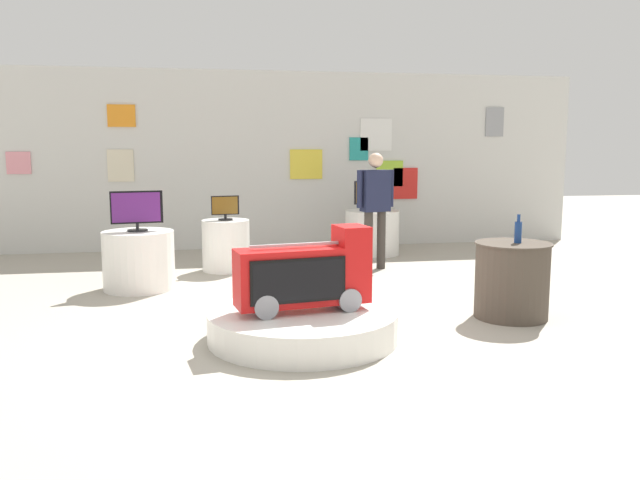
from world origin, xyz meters
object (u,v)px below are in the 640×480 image
(display_pedestal_center_rear, at_px, (139,260))
(display_pedestal_right_rear, at_px, (226,245))
(display_pedestal_left_rear, at_px, (372,232))
(tv_on_right_rear, at_px, (225,207))
(novelty_firetruck_tv, at_px, (305,277))
(shopper_browsing_near_truck, at_px, (375,202))
(side_table_round, at_px, (512,279))
(tv_on_left_rear, at_px, (373,194))
(tv_on_center_rear, at_px, (137,210))
(bottle_on_side_table, at_px, (518,231))
(main_display_pedestal, at_px, (303,325))

(display_pedestal_center_rear, distance_m, display_pedestal_right_rear, 1.46)
(display_pedestal_left_rear, xyz_separation_m, tv_on_right_rear, (-2.31, -0.96, 0.52))
(novelty_firetruck_tv, distance_m, shopper_browsing_near_truck, 3.43)
(tv_on_right_rear, bearing_deg, side_table_round, -47.80)
(display_pedestal_left_rear, height_order, tv_on_left_rear, tv_on_left_rear)
(display_pedestal_right_rear, xyz_separation_m, tv_on_right_rear, (-0.00, -0.00, 0.52))
(tv_on_left_rear, height_order, tv_on_center_rear, tv_on_center_rear)
(display_pedestal_right_rear, relative_size, bottle_on_side_table, 2.48)
(display_pedestal_right_rear, distance_m, side_table_round, 4.02)
(tv_on_left_rear, distance_m, display_pedestal_center_rear, 3.94)
(side_table_round, distance_m, bottle_on_side_table, 0.48)
(tv_on_center_rear, xyz_separation_m, display_pedestal_right_rear, (1.05, 1.02, -0.60))
(display_pedestal_right_rear, distance_m, shopper_browsing_near_truck, 2.12)
(tv_on_left_rear, xyz_separation_m, bottle_on_side_table, (0.42, -3.96, -0.09))
(tv_on_center_rear, height_order, tv_on_right_rear, tv_on_center_rear)
(tv_on_center_rear, xyz_separation_m, side_table_round, (3.74, -1.96, -0.57))
(display_pedestal_right_rear, xyz_separation_m, shopper_browsing_near_truck, (2.03, -0.26, 0.59))
(novelty_firetruck_tv, height_order, display_pedestal_left_rear, novelty_firetruck_tv)
(novelty_firetruck_tv, height_order, display_pedestal_right_rear, novelty_firetruck_tv)
(bottle_on_side_table, bearing_deg, shopper_browsing_near_truck, 104.34)
(novelty_firetruck_tv, relative_size, side_table_round, 1.61)
(tv_on_center_rear, bearing_deg, side_table_round, -27.64)
(shopper_browsing_near_truck, bearing_deg, tv_on_center_rear, -166.21)
(display_pedestal_left_rear, relative_size, tv_on_left_rear, 1.43)
(tv_on_left_rear, height_order, display_pedestal_center_rear, tv_on_left_rear)
(novelty_firetruck_tv, distance_m, tv_on_left_rear, 4.66)
(main_display_pedestal, bearing_deg, display_pedestal_left_rear, 68.01)
(novelty_firetruck_tv, height_order, bottle_on_side_table, bottle_on_side_table)
(side_table_round, height_order, bottle_on_side_table, bottle_on_side_table)
(display_pedestal_left_rear, bearing_deg, tv_on_left_rear, -91.92)
(tv_on_left_rear, bearing_deg, novelty_firetruck_tv, -111.72)
(tv_on_left_rear, distance_m, shopper_browsing_near_truck, 1.25)
(bottle_on_side_table, bearing_deg, display_pedestal_center_rear, 152.21)
(display_pedestal_center_rear, height_order, tv_on_right_rear, tv_on_right_rear)
(tv_on_center_rear, relative_size, bottle_on_side_table, 2.13)
(side_table_round, bearing_deg, main_display_pedestal, -169.93)
(shopper_browsing_near_truck, bearing_deg, display_pedestal_right_rear, 172.67)
(display_pedestal_center_rear, xyz_separation_m, display_pedestal_right_rear, (1.05, 1.01, 0.00))
(novelty_firetruck_tv, height_order, tv_on_right_rear, tv_on_right_rear)
(tv_on_left_rear, bearing_deg, tv_on_center_rear, -149.57)
(display_pedestal_right_rear, bearing_deg, novelty_firetruck_tv, -80.06)
(display_pedestal_right_rear, xyz_separation_m, side_table_round, (2.69, -2.98, 0.04))
(display_pedestal_center_rear, height_order, side_table_round, side_table_round)
(display_pedestal_left_rear, bearing_deg, side_table_round, -84.38)
(side_table_round, relative_size, shopper_browsing_near_truck, 0.47)
(main_display_pedestal, height_order, tv_on_left_rear, tv_on_left_rear)
(side_table_round, bearing_deg, display_pedestal_left_rear, 95.62)
(bottle_on_side_table, bearing_deg, tv_on_left_rear, 96.04)
(display_pedestal_left_rear, distance_m, shopper_browsing_near_truck, 1.38)
(tv_on_center_rear, xyz_separation_m, bottle_on_side_table, (3.78, -1.98, -0.09))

